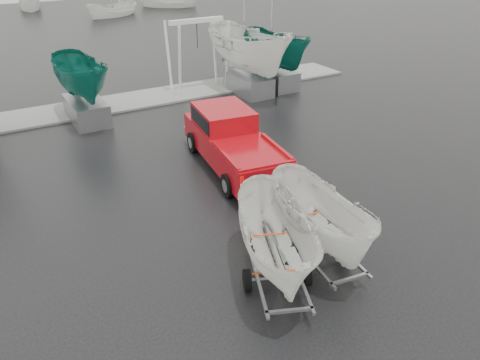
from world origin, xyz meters
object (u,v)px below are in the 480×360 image
pickup_truck (231,138)px  trailer_parked (279,191)px  boat_hoist (197,45)px  trailer_hitched (324,174)px

pickup_truck → trailer_parked: bearing=-102.3°
pickup_truck → trailer_parked: (-2.57, -6.95, 1.71)m
pickup_truck → trailer_parked: trailer_parked is taller
trailer_parked → boat_hoist: 17.65m
trailer_hitched → trailer_parked: trailer_parked is taller
pickup_truck → trailer_parked: 7.60m
pickup_truck → boat_hoist: 10.36m
trailer_hitched → boat_hoist: trailer_hitched is taller
trailer_parked → trailer_hitched: bearing=31.0°
trailer_parked → pickup_truck: bearing=92.2°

